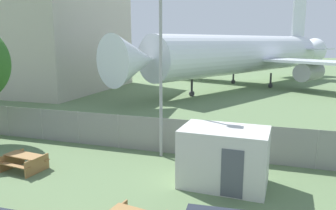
{
  "coord_description": "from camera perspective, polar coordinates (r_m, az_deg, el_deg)",
  "views": [
    {
      "loc": [
        5.49,
        -5.18,
        5.92
      ],
      "look_at": [
        -0.59,
        13.7,
        2.0
      ],
      "focal_mm": 35.0,
      "sensor_mm": 36.0,
      "label": 1
    }
  ],
  "objects": [
    {
      "name": "perimeter_fence",
      "position": [
        17.53,
        -1.17,
        -5.3
      ],
      "size": [
        56.07,
        0.07,
        1.9
      ],
      "color": "gray",
      "rests_on": "ground"
    },
    {
      "name": "hangar_building",
      "position": [
        46.45,
        -25.11,
        11.38
      ],
      "size": [
        24.37,
        17.09,
        15.48
      ],
      "color": "#ADA899",
      "rests_on": "ground"
    },
    {
      "name": "airplane",
      "position": [
        43.8,
        13.69,
        8.55
      ],
      "size": [
        31.67,
        39.84,
        13.58
      ],
      "rotation": [
        0.0,
        0.0,
        -2.05
      ],
      "color": "white",
      "rests_on": "ground"
    },
    {
      "name": "light_mast",
      "position": [
        16.3,
        -1.27,
        8.05
      ],
      "size": [
        0.44,
        0.44,
        8.3
      ],
      "color": "#99999E",
      "rests_on": "ground"
    },
    {
      "name": "portable_cabin",
      "position": [
        13.81,
        9.73,
        -8.92
      ],
      "size": [
        3.58,
        2.37,
        2.43
      ],
      "rotation": [
        0.0,
        0.0,
        -0.04
      ],
      "color": "silver",
      "rests_on": "ground"
    },
    {
      "name": "picnic_bench_near_cabin",
      "position": [
        16.69,
        -23.77,
        -8.85
      ],
      "size": [
        1.92,
        1.59,
        0.76
      ],
      "rotation": [
        0.0,
        0.0,
        -0.11
      ],
      "color": "olive",
      "rests_on": "ground"
    }
  ]
}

